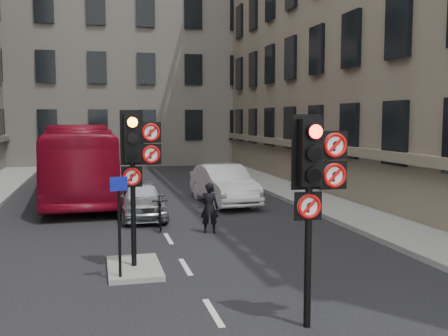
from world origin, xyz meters
name	(u,v)px	position (x,y,z in m)	size (l,w,h in m)	color
pavement_right	(335,204)	(7.20, 12.00, 0.08)	(3.00, 50.00, 0.16)	gray
centre_island	(134,268)	(-1.20, 5.00, 0.06)	(1.20, 2.00, 0.12)	gray
building_far	(118,39)	(0.00, 38.00, 10.00)	(30.00, 14.00, 20.00)	#6A6259
signal_near	(314,175)	(1.49, 0.99, 2.58)	(0.91, 0.40, 3.58)	black
signal_far	(136,154)	(-1.11, 4.99, 2.70)	(0.91, 0.40, 3.58)	black
car_silver	(141,199)	(-0.49, 11.48, 0.66)	(1.56, 3.87, 1.32)	#95989C
car_white	(224,185)	(3.07, 13.72, 0.79)	(1.67, 4.79, 1.58)	silver
car_pink	(116,186)	(-1.21, 15.57, 0.63)	(1.76, 4.34, 1.26)	#E84486
bus_red	(78,162)	(-2.79, 16.74, 1.61)	(2.70, 11.54, 3.21)	maroon
motorcycle	(160,213)	(-0.08, 9.46, 0.51)	(0.48, 1.70, 1.02)	black
motorcyclist	(209,208)	(1.33, 8.49, 0.78)	(0.57, 0.37, 1.55)	black
info_sign	(119,213)	(-1.55, 4.18, 1.52)	(0.37, 0.15, 2.17)	black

